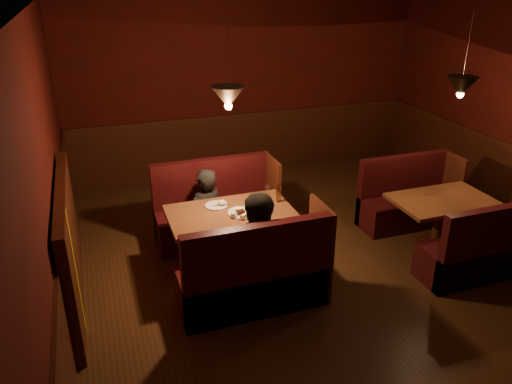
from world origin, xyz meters
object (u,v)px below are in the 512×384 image
object	(u,v)px
main_bench_far	(216,215)
second_table	(440,212)
second_bench_far	(406,203)
second_bench_near	(481,254)
main_table	(232,225)
diner_b	(263,234)
diner_a	(205,196)
main_bench_near	(256,281)

from	to	relation	value
main_bench_far	second_table	bearing A→B (deg)	-24.32
second_bench_far	second_bench_near	xyz separation A→B (m)	(0.00, -1.44, 0.00)
main_table	diner_b	xyz separation A→B (m)	(0.13, -0.66, 0.21)
second_table	diner_b	world-z (taller)	diner_b
diner_a	diner_b	xyz separation A→B (m)	(0.29, -1.27, 0.08)
second_bench_near	main_bench_near	bearing A→B (deg)	173.76
main_bench_near	second_table	xyz separation A→B (m)	(2.56, 0.44, 0.17)
second_table	diner_a	size ratio (longest dim) A/B	0.86
main_bench_far	main_bench_near	xyz separation A→B (m)	(0.00, -1.59, 0.00)
second_table	diner_b	distance (m)	2.48
main_table	second_bench_far	world-z (taller)	main_table
main_bench_near	main_table	bearing A→B (deg)	91.11
second_table	diner_b	bearing A→B (deg)	-173.09
diner_a	main_bench_near	bearing A→B (deg)	75.12
main_table	main_bench_far	world-z (taller)	main_bench_far
diner_a	diner_b	size ratio (longest dim) A/B	0.89
main_bench_far	second_bench_far	size ratio (longest dim) A/B	1.16
main_bench_far	second_bench_far	bearing A→B (deg)	-9.57
main_table	second_bench_far	xyz separation A→B (m)	(2.60, 0.36, -0.28)
diner_b	second_bench_near	bearing A→B (deg)	-26.40
second_table	diner_a	xyz separation A→B (m)	(-2.73, 0.98, 0.20)
second_bench_near	diner_a	size ratio (longest dim) A/B	0.95
main_bench_near	main_bench_far	bearing A→B (deg)	90.00
second_bench_far	diner_b	xyz separation A→B (m)	(-2.47, -1.02, 0.48)
main_table	second_bench_near	bearing A→B (deg)	-22.56
main_table	diner_b	bearing A→B (deg)	-78.76
main_table	diner_a	xyz separation A→B (m)	(-0.16, 0.62, 0.12)
main_bench_near	second_bench_near	size ratio (longest dim) A/B	1.16
main_bench_near	diner_a	bearing A→B (deg)	97.19
diner_a	second_bench_near	bearing A→B (deg)	126.37
main_table	second_table	bearing A→B (deg)	-7.97
main_bench_far	second_bench_near	size ratio (longest dim) A/B	1.16
second_bench_near	diner_b	world-z (taller)	diner_b
second_bench_far	diner_b	bearing A→B (deg)	-157.64
main_table	main_bench_near	world-z (taller)	main_bench_near
main_bench_near	second_bench_far	world-z (taller)	main_bench_near
main_bench_far	second_bench_near	world-z (taller)	main_bench_far
main_bench_near	second_bench_far	bearing A→B (deg)	24.12
main_bench_far	second_bench_near	xyz separation A→B (m)	(2.58, -1.87, -0.03)
diner_b	second_table	bearing A→B (deg)	-9.74
main_table	main_bench_far	distance (m)	0.83
diner_a	second_bench_far	bearing A→B (deg)	152.61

